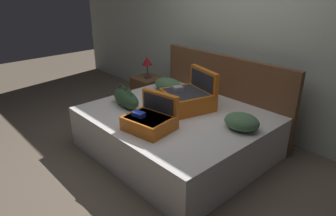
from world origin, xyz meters
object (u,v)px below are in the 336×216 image
duffel_bag (126,98)px  pillow_near_headboard (242,122)px  hard_case_large (188,97)px  bed (176,132)px  pillow_center_head (168,84)px  nightstand (148,93)px  table_lamp (147,62)px  hard_case_medium (150,120)px

duffel_bag → pillow_near_headboard: bearing=21.3°
hard_case_large → bed: bearing=-70.3°
pillow_near_headboard → pillow_center_head: pillow_center_head is taller
nightstand → table_lamp: size_ratio=1.55×
pillow_near_headboard → pillow_center_head: (-1.42, 0.25, 0.00)m
bed → hard_case_medium: bearing=-76.8°
nightstand → pillow_near_headboard: bearing=-11.0°
pillow_near_headboard → table_lamp: bearing=169.0°
bed → table_lamp: bearing=154.6°
hard_case_large → hard_case_medium: size_ratio=1.24×
hard_case_medium → nightstand: (-1.40, 1.09, -0.35)m
duffel_bag → table_lamp: 1.18m
hard_case_medium → duffel_bag: bearing=156.5°
nightstand → pillow_center_head: bearing=-12.9°
pillow_near_headboard → pillow_center_head: size_ratio=0.90×
pillow_near_headboard → nightstand: size_ratio=0.72×
hard_case_large → table_lamp: bearing=178.1°
bed → pillow_near_headboard: size_ratio=5.38×
pillow_near_headboard → table_lamp: 2.10m
pillow_near_headboard → nightstand: bearing=169.0°
nightstand → hard_case_medium: bearing=-38.0°
pillow_near_headboard → pillow_center_head: 1.44m
hard_case_large → duffel_bag: (-0.55, -0.53, -0.03)m
bed → hard_case_large: hard_case_large is taller
pillow_center_head → nightstand: 0.73m
hard_case_large → pillow_center_head: bearing=174.1°
pillow_near_headboard → nightstand: 2.11m
hard_case_medium → table_lamp: (-1.40, 1.09, 0.16)m
table_lamp → pillow_near_headboard: bearing=-11.0°
hard_case_medium → duffel_bag: size_ratio=0.91×
pillow_center_head → table_lamp: size_ratio=1.23×
duffel_bag → pillow_center_head: bearing=96.2°
bed → table_lamp: table_lamp is taller
duffel_bag → table_lamp: bearing=127.9°
table_lamp → duffel_bag: bearing=-52.1°
hard_case_medium → bed: bearing=93.9°
bed → hard_case_medium: hard_case_medium is taller
duffel_bag → pillow_center_head: (-0.08, 0.78, -0.02)m
bed → duffel_bag: duffel_bag is taller
hard_case_large → pillow_center_head: 0.68m
hard_case_medium → table_lamp: hard_case_medium is taller
nightstand → table_lamp: (-0.00, 0.00, 0.51)m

